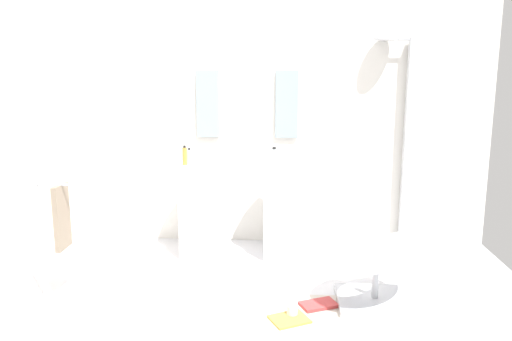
{
  "coord_description": "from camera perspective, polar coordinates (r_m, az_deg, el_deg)",
  "views": [
    {
      "loc": [
        0.38,
        -3.42,
        1.73
      ],
      "look_at": [
        0.15,
        0.55,
        0.95
      ],
      "focal_mm": 35.31,
      "sensor_mm": 36.0,
      "label": 1
    }
  ],
  "objects": [
    {
      "name": "pedestal_sink_right",
      "position": [
        4.77,
        3.37,
        -4.0
      ],
      "size": [
        0.5,
        0.5,
        0.99
      ],
      "color": "white",
      "rests_on": "ground_plane"
    },
    {
      "name": "towel_rack",
      "position": [
        4.12,
        -21.49,
        -5.2
      ],
      "size": [
        0.37,
        0.22,
        0.95
      ],
      "color": "#B7BABF",
      "rests_on": "ground_plane"
    },
    {
      "name": "vanity_mirror_left",
      "position": [
        5.07,
        -5.5,
        7.49
      ],
      "size": [
        0.22,
        0.03,
        0.66
      ],
      "primitive_type": "cube",
      "color": "#8C9EA8"
    },
    {
      "name": "coffee_mug",
      "position": [
        3.75,
        4.14,
        -15.54
      ],
      "size": [
        0.08,
        0.08,
        0.08
      ],
      "primitive_type": "cylinder",
      "color": "white",
      "rests_on": "area_rug"
    },
    {
      "name": "ground_plane",
      "position": [
        3.86,
        -2.81,
        -15.86
      ],
      "size": [
        4.8,
        3.6,
        0.04
      ],
      "primitive_type": "cube",
      "color": "silver"
    },
    {
      "name": "soap_bottle_amber",
      "position": [
        4.67,
        -8.08,
        1.64
      ],
      "size": [
        0.04,
        0.04,
        0.18
      ],
      "color": "#C68C38",
      "rests_on": "pedestal_sink_left"
    },
    {
      "name": "vanity_mirror_right",
      "position": [
        5.01,
        3.5,
        7.48
      ],
      "size": [
        0.22,
        0.03,
        0.66
      ],
      "primitive_type": "cube",
      "color": "#8C9EA8"
    },
    {
      "name": "magazine_ochre",
      "position": [
        3.71,
        3.8,
        -16.46
      ],
      "size": [
        0.32,
        0.3,
        0.02
      ],
      "primitive_type": "cube",
      "rotation": [
        0.0,
        0.0,
        0.47
      ],
      "color": "gold",
      "rests_on": "area_rug"
    },
    {
      "name": "shower_column",
      "position": [
        5.14,
        17.01,
        3.34
      ],
      "size": [
        0.49,
        0.24,
        2.05
      ],
      "color": "#B7BABF",
      "rests_on": "ground_plane"
    },
    {
      "name": "rear_partition",
      "position": [
        5.11,
        -0.96,
        6.27
      ],
      "size": [
        4.8,
        0.1,
        2.6
      ],
      "primitive_type": "cube",
      "color": "silver",
      "rests_on": "ground_plane"
    },
    {
      "name": "magazine_red",
      "position": [
        3.92,
        7.1,
        -14.84
      ],
      "size": [
        0.31,
        0.25,
        0.03
      ],
      "primitive_type": "cube",
      "rotation": [
        0.0,
        0.0,
        0.41
      ],
      "color": "#B73838",
      "rests_on": "area_rug"
    },
    {
      "name": "pedestal_sink_left",
      "position": [
        4.83,
        -6.01,
        -3.84
      ],
      "size": [
        0.5,
        0.5,
        0.99
      ],
      "color": "white",
      "rests_on": "ground_plane"
    },
    {
      "name": "soap_bottle_clear",
      "position": [
        4.56,
        2.07,
        1.49
      ],
      "size": [
        0.06,
        0.06,
        0.18
      ],
      "color": "silver",
      "rests_on": "pedestal_sink_right"
    },
    {
      "name": "soap_bottle_white",
      "position": [
        4.7,
        -7.56,
        1.54
      ],
      "size": [
        0.04,
        0.04,
        0.15
      ],
      "color": "white",
      "rests_on": "pedestal_sink_left"
    },
    {
      "name": "area_rug",
      "position": [
        3.77,
        3.58,
        -16.16
      ],
      "size": [
        1.0,
        0.72,
        0.01
      ],
      "primitive_type": "cube",
      "color": "beige",
      "rests_on": "ground_plane"
    },
    {
      "name": "lounge_chair",
      "position": [
        3.9,
        13.47,
        -9.94
      ],
      "size": [
        1.1,
        1.1,
        0.65
      ],
      "color": "#B7BABF",
      "rests_on": "ground_plane"
    }
  ]
}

